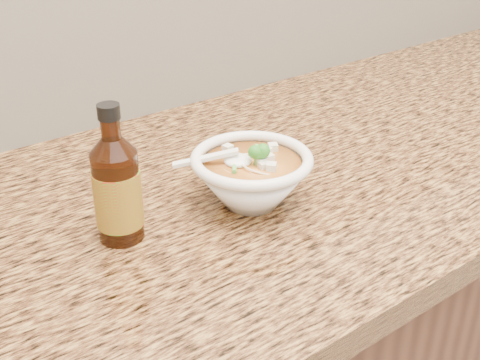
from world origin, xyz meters
TOP-DOWN VIEW (x-y plane):
  - counter_slab at (0.00, 1.68)m, footprint 4.00×0.68m
  - soup_bowl at (-0.10, 1.60)m, footprint 0.18×0.17m
  - hot_sauce_bottle at (-0.28, 1.64)m, footprint 0.06×0.06m

SIDE VIEW (x-z plane):
  - counter_slab at x=0.00m, z-range 0.86..0.90m
  - soup_bowl at x=-0.10m, z-range 0.89..0.99m
  - hot_sauce_bottle at x=-0.28m, z-range 0.88..1.06m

